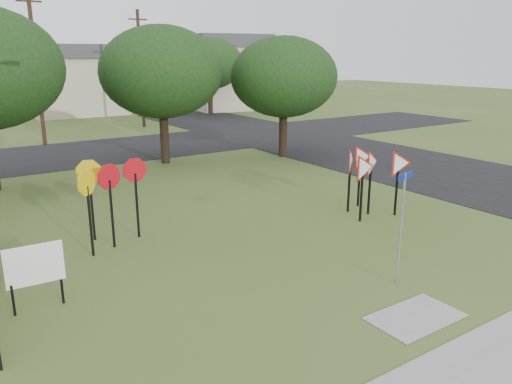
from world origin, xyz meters
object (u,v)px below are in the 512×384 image
(yield_sign_cluster, at_px, (369,165))
(info_board, at_px, (35,267))
(street_name_sign, at_px, (401,221))
(stop_sign_cluster, at_px, (106,184))

(yield_sign_cluster, height_order, info_board, yield_sign_cluster)
(street_name_sign, height_order, info_board, street_name_sign)
(yield_sign_cluster, distance_m, info_board, 11.00)
(street_name_sign, distance_m, yield_sign_cluster, 5.57)
(stop_sign_cluster, distance_m, info_board, 3.97)
(info_board, bearing_deg, stop_sign_cluster, 48.97)
(stop_sign_cluster, bearing_deg, yield_sign_cluster, -13.89)
(street_name_sign, bearing_deg, stop_sign_cluster, 127.51)
(stop_sign_cluster, xyz_separation_m, yield_sign_cluster, (8.39, -2.08, -0.11))
(stop_sign_cluster, bearing_deg, info_board, -131.03)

